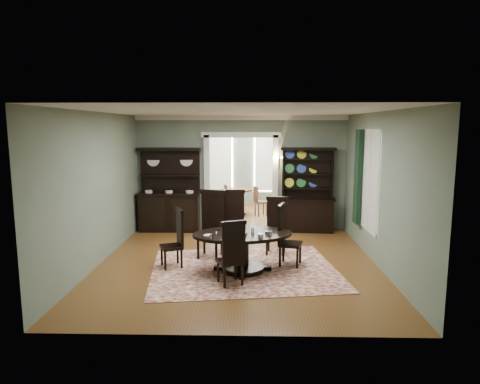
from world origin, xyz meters
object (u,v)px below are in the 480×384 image
object	(u,v)px
welsh_dresser	(307,201)
parlor_table	(238,198)
sideboard	(170,202)
dining_table	(243,245)

from	to	relation	value
welsh_dresser	parlor_table	bearing A→B (deg)	137.29
sideboard	welsh_dresser	distance (m)	3.60
dining_table	sideboard	bearing A→B (deg)	111.87
welsh_dresser	parlor_table	xyz separation A→B (m)	(-1.87, 2.05, -0.27)
dining_table	welsh_dresser	bearing A→B (deg)	53.25
sideboard	welsh_dresser	bearing A→B (deg)	0.14
welsh_dresser	parlor_table	size ratio (longest dim) A/B	2.51
parlor_table	dining_table	bearing A→B (deg)	-87.42
sideboard	welsh_dresser	size ratio (longest dim) A/B	0.99
dining_table	sideboard	xyz separation A→B (m)	(-1.97, 3.19, 0.24)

